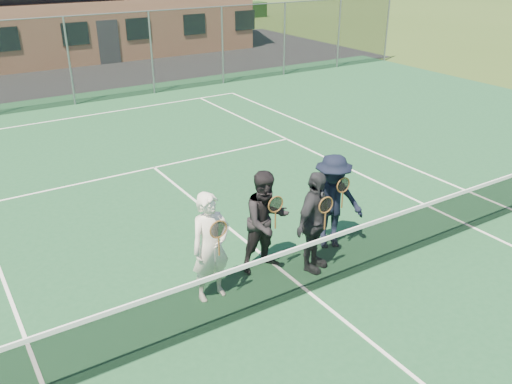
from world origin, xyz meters
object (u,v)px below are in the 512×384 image
player_b (266,221)px  tennis_net (310,265)px  player_c (314,222)px  player_d (332,202)px  player_a (211,247)px

player_b → tennis_net: bearing=-80.4°
tennis_net → player_c: 0.84m
player_b → player_d: same height
player_a → player_c: same height
player_a → player_d: (2.61, 0.25, -0.00)m
player_c → player_b: bearing=145.7°
tennis_net → player_a: size_ratio=6.49×
tennis_net → player_c: player_c is taller
tennis_net → player_c: (0.50, 0.56, 0.38)m
player_a → player_b: (1.18, 0.25, -0.00)m
tennis_net → player_a: 1.60m
player_c → player_d: same height
player_c → player_d: bearing=31.0°
tennis_net → player_b: bearing=99.6°
player_a → player_b: bearing=11.8°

